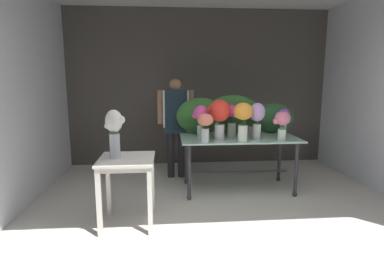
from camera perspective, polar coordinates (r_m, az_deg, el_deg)
The scene contains 18 objects.
ground_plane at distance 4.62m, azimuth 3.43°, elevation -12.09°, with size 7.60×7.60×0.00m, color beige.
wall_back at distance 6.01m, azimuth 1.24°, elevation 7.45°, with size 5.08×0.12×2.96m, color #4C4742.
wall_left at distance 4.66m, azimuth -29.16°, elevation 5.60°, with size 0.12×3.58×2.96m, color silver.
wall_right at distance 5.30m, azimuth 32.12°, elevation 5.68°, with size 0.12×3.58×2.96m, color silver.
display_table_glass at distance 4.62m, azimuth 8.64°, elevation -3.30°, with size 1.72×0.86×0.82m.
side_table_white at distance 3.58m, azimuth -12.02°, elevation -7.27°, with size 0.62×0.62×0.80m.
florist at distance 5.10m, azimuth -3.03°, elevation 2.09°, with size 0.60×0.24×1.68m.
foliage_backdrop at distance 4.85m, azimuth 7.87°, elevation 2.24°, with size 1.87×0.30×0.60m.
vase_scarlet_peonies at distance 4.29m, azimuth 5.13°, elevation 2.49°, with size 0.33×0.30×0.57m.
vase_lilac_ranunculus at distance 4.40m, azimuth 11.98°, elevation 1.94°, with size 0.22×0.22×0.52m.
vase_crimson_lilies at distance 4.69m, azimuth 11.09°, elevation 1.85°, with size 0.21×0.19×0.43m.
vase_magenta_anemones at distance 4.55m, azimuth 7.43°, elevation 2.03°, with size 0.22×0.22×0.48m.
vase_violet_tulips at distance 4.79m, azimuth 16.67°, elevation 1.57°, with size 0.21×0.18×0.41m.
vase_fuchsia_stock at distance 4.44m, azimuth 1.61°, elevation 2.05°, with size 0.24×0.22×0.48m.
vase_rosy_snapdragons at distance 4.44m, azimuth 16.41°, elevation 0.95°, with size 0.25×0.22×0.41m.
vase_sunset_freesia at distance 4.22m, azimuth 9.47°, elevation 2.03°, with size 0.27×0.27×0.54m.
vase_coral_carnations at distance 4.11m, azimuth 2.47°, elevation 0.64°, with size 0.22×0.22×0.40m.
vase_white_roses_tall at distance 3.50m, azimuth -14.23°, elevation -0.42°, with size 0.23×0.19×0.55m.
Camera 1 is at (-0.62, -2.52, 1.71)m, focal length 28.67 mm.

